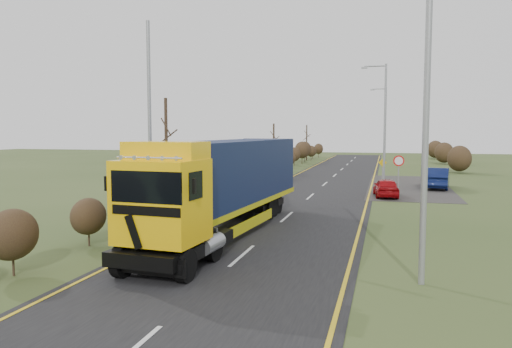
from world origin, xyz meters
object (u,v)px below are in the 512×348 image
at_px(lorry, 224,181).
at_px(car_blue_sedan, 437,178).
at_px(streetlight_near, 422,120).
at_px(car_red_hatchback, 386,188).
at_px(speed_sign, 399,167).

xyz_separation_m(lorry, car_blue_sedan, (10.23, 19.90, -1.50)).
bearing_deg(streetlight_near, car_red_hatchback, 92.73).
relative_size(lorry, speed_sign, 5.47).
bearing_deg(speed_sign, streetlight_near, -89.72).
bearing_deg(car_blue_sedan, lorry, 70.39).
height_order(car_blue_sedan, speed_sign, speed_sign).
distance_m(car_blue_sedan, speed_sign, 5.31).
bearing_deg(streetlight_near, speed_sign, 90.28).
xyz_separation_m(car_red_hatchback, speed_sign, (0.80, 1.66, 1.28)).
height_order(lorry, car_red_hatchback, lorry).
xyz_separation_m(car_blue_sedan, speed_sign, (-2.90, -4.31, 1.12)).
distance_m(streetlight_near, speed_sign, 20.73).
distance_m(car_red_hatchback, car_blue_sedan, 7.02).
xyz_separation_m(car_red_hatchback, streetlight_near, (0.90, -18.89, 4.01)).
bearing_deg(speed_sign, car_red_hatchback, -115.78).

